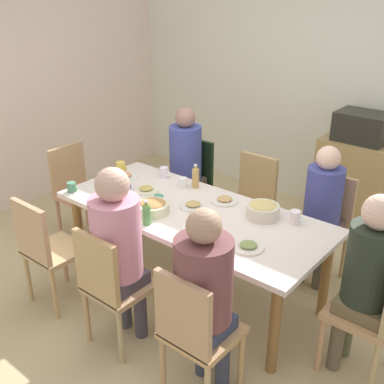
{
  "coord_description": "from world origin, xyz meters",
  "views": [
    {
      "loc": [
        2.05,
        -2.49,
        2.33
      ],
      "look_at": [
        0.0,
        0.0,
        0.87
      ],
      "focal_mm": 44.12,
      "sensor_mm": 36.0,
      "label": 1
    }
  ],
  "objects_px": {
    "person_3": "(185,159)",
    "plate_5": "(248,246)",
    "person_1": "(118,242)",
    "plate_0": "(198,228)",
    "bottle_0": "(147,213)",
    "chair_1": "(110,283)",
    "microwave": "(362,127)",
    "chair_5": "(377,309)",
    "chair_4": "(194,330)",
    "bottle_1": "(196,177)",
    "side_cabinet": "(353,183)",
    "plate_2": "(193,205)",
    "chair_0": "(76,187)",
    "cup_6": "(72,187)",
    "chair_6": "(251,199)",
    "chair_2": "(46,247)",
    "cup_4": "(159,200)",
    "plate_1": "(124,176)",
    "dining_table": "(192,218)",
    "cup_5": "(164,172)",
    "cup_2": "(295,217)",
    "person_5": "(368,271)",
    "chair_7": "(324,222)",
    "bowl_1": "(153,207)",
    "cup_0": "(125,184)",
    "plate_3": "(225,200)",
    "plate_4": "(146,190)",
    "person_4": "(204,288)",
    "person_7": "(322,205)",
    "cup_1": "(183,183)"
  },
  "relations": [
    {
      "from": "person_3",
      "to": "plate_5",
      "type": "bearing_deg",
      "value": -35.12
    },
    {
      "from": "person_1",
      "to": "plate_0",
      "type": "distance_m",
      "value": 0.59
    },
    {
      "from": "bottle_0",
      "to": "chair_1",
      "type": "bearing_deg",
      "value": -77.41
    },
    {
      "from": "plate_5",
      "to": "microwave",
      "type": "height_order",
      "value": "microwave"
    },
    {
      "from": "person_3",
      "to": "chair_5",
      "type": "height_order",
      "value": "person_3"
    },
    {
      "from": "person_1",
      "to": "chair_4",
      "type": "bearing_deg",
      "value": -7.06
    },
    {
      "from": "chair_5",
      "to": "plate_5",
      "type": "distance_m",
      "value": 0.86
    },
    {
      "from": "bottle_1",
      "to": "side_cabinet",
      "type": "distance_m",
      "value": 1.79
    },
    {
      "from": "plate_2",
      "to": "microwave",
      "type": "bearing_deg",
      "value": 73.54
    },
    {
      "from": "chair_0",
      "to": "cup_6",
      "type": "relative_size",
      "value": 8.22
    },
    {
      "from": "chair_6",
      "to": "chair_2",
      "type": "bearing_deg",
      "value": -112.87
    },
    {
      "from": "plate_2",
      "to": "cup_4",
      "type": "relative_size",
      "value": 1.88
    },
    {
      "from": "plate_1",
      "to": "person_1",
      "type": "bearing_deg",
      "value": -44.82
    },
    {
      "from": "dining_table",
      "to": "cup_5",
      "type": "distance_m",
      "value": 0.71
    },
    {
      "from": "chair_4",
      "to": "cup_2",
      "type": "relative_size",
      "value": 7.89
    },
    {
      "from": "person_5",
      "to": "chair_7",
      "type": "height_order",
      "value": "person_5"
    },
    {
      "from": "bowl_1",
      "to": "cup_0",
      "type": "distance_m",
      "value": 0.51
    },
    {
      "from": "plate_3",
      "to": "plate_5",
      "type": "height_order",
      "value": "same"
    },
    {
      "from": "chair_5",
      "to": "bottle_1",
      "type": "xyz_separation_m",
      "value": [
        -1.7,
        0.35,
        0.31
      ]
    },
    {
      "from": "cup_6",
      "to": "bottle_0",
      "type": "relative_size",
      "value": 0.58
    },
    {
      "from": "plate_1",
      "to": "cup_2",
      "type": "height_order",
      "value": "cup_2"
    },
    {
      "from": "side_cabinet",
      "to": "plate_4",
      "type": "bearing_deg",
      "value": -118.9
    },
    {
      "from": "person_3",
      "to": "bottle_0",
      "type": "bearing_deg",
      "value": -61.83
    },
    {
      "from": "plate_2",
      "to": "chair_5",
      "type": "bearing_deg",
      "value": -1.74
    },
    {
      "from": "person_1",
      "to": "cup_4",
      "type": "xyz_separation_m",
      "value": [
        -0.27,
        0.67,
        -0.02
      ]
    },
    {
      "from": "chair_5",
      "to": "plate_5",
      "type": "height_order",
      "value": "chair_5"
    },
    {
      "from": "microwave",
      "to": "person_5",
      "type": "bearing_deg",
      "value": -66.68
    },
    {
      "from": "person_4",
      "to": "plate_2",
      "type": "height_order",
      "value": "person_4"
    },
    {
      "from": "chair_0",
      "to": "bottle_0",
      "type": "distance_m",
      "value": 1.43
    },
    {
      "from": "bottle_1",
      "to": "chair_0",
      "type": "bearing_deg",
      "value": -163.76
    },
    {
      "from": "side_cabinet",
      "to": "plate_3",
      "type": "bearing_deg",
      "value": -104.43
    },
    {
      "from": "chair_1",
      "to": "plate_2",
      "type": "height_order",
      "value": "chair_1"
    },
    {
      "from": "person_7",
      "to": "plate_4",
      "type": "height_order",
      "value": "person_7"
    },
    {
      "from": "person_1",
      "to": "plate_5",
      "type": "distance_m",
      "value": 0.85
    },
    {
      "from": "plate_1",
      "to": "chair_4",
      "type": "bearing_deg",
      "value": -31.05
    },
    {
      "from": "plate_0",
      "to": "bowl_1",
      "type": "distance_m",
      "value": 0.44
    },
    {
      "from": "person_7",
      "to": "chair_7",
      "type": "bearing_deg",
      "value": 90.0
    },
    {
      "from": "plate_4",
      "to": "chair_0",
      "type": "bearing_deg",
      "value": -178.3
    },
    {
      "from": "cup_1",
      "to": "microwave",
      "type": "bearing_deg",
      "value": 62.34
    },
    {
      "from": "plate_3",
      "to": "cup_4",
      "type": "bearing_deg",
      "value": -136.14
    },
    {
      "from": "chair_2",
      "to": "side_cabinet",
      "type": "relative_size",
      "value": 1.0
    },
    {
      "from": "chair_1",
      "to": "chair_6",
      "type": "xyz_separation_m",
      "value": [
        0.0,
        1.69,
        0.0
      ]
    },
    {
      "from": "person_5",
      "to": "person_7",
      "type": "bearing_deg",
      "value": 130.62
    },
    {
      "from": "chair_4",
      "to": "bowl_1",
      "type": "height_order",
      "value": "chair_4"
    },
    {
      "from": "person_7",
      "to": "chair_5",
      "type": "bearing_deg",
      "value": -45.66
    },
    {
      "from": "plate_2",
      "to": "cup_6",
      "type": "relative_size",
      "value": 1.93
    },
    {
      "from": "cup_4",
      "to": "plate_2",
      "type": "bearing_deg",
      "value": 27.7
    },
    {
      "from": "plate_2",
      "to": "plate_3",
      "type": "xyz_separation_m",
      "value": [
        0.13,
        0.23,
        0.0
      ]
    },
    {
      "from": "chair_7",
      "to": "plate_3",
      "type": "relative_size",
      "value": 4.12
    },
    {
      "from": "plate_2",
      "to": "cup_1",
      "type": "height_order",
      "value": "cup_1"
    }
  ]
}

